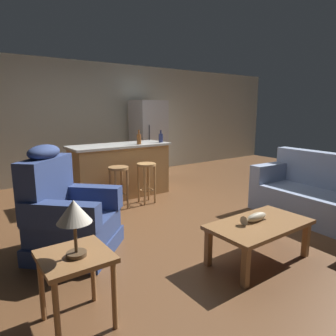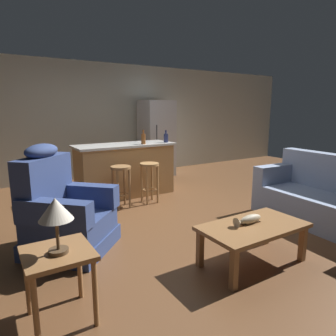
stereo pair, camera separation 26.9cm
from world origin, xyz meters
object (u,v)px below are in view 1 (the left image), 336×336
recliner_near_lamp (67,216)px  bottle_tall_green (161,138)px  bar_stool_left (119,180)px  refrigerator (149,139)px  end_table (76,267)px  bottle_short_amber (139,139)px  coffee_table (259,228)px  kitchen_island (120,170)px  bar_stool_right (146,176)px  fish_figurine (255,218)px  couch (324,197)px  table_lamp (74,214)px

recliner_near_lamp → bottle_tall_green: size_ratio=5.22×
bar_stool_left → bottle_tall_green: bearing=22.5°
refrigerator → end_table: bearing=-127.9°
bottle_short_amber → coffee_table: bearing=-94.2°
end_table → kitchen_island: size_ratio=0.31×
bar_stool_left → bar_stool_right: size_ratio=1.00×
bar_stool_right → fish_figurine: bearing=-92.9°
couch → bar_stool_right: size_ratio=2.86×
couch → table_lamp: size_ratio=4.74×
couch → bottle_short_amber: bottle_short_amber is taller
bottle_tall_green → bottle_short_amber: bearing=-175.4°
coffee_table → end_table: size_ratio=1.96×
kitchen_island → refrigerator: refrigerator is taller
bottle_tall_green → bar_stool_right: bearing=-142.7°
refrigerator → bar_stool_left: bearing=-133.0°
fish_figurine → table_lamp: table_lamp is taller
bottle_tall_green → bottle_short_amber: 0.50m
recliner_near_lamp → refrigerator: 4.04m
bottle_tall_green → refrigerator: bearing=67.0°
coffee_table → fish_figurine: bearing=117.5°
coffee_table → bar_stool_left: (-0.42, 2.38, 0.11)m
coffee_table → recliner_near_lamp: bearing=138.8°
end_table → bar_stool_right: bar_stool_right is taller
bar_stool_left → bar_stool_right: bearing=0.0°
kitchen_island → refrigerator: 1.85m
bottle_tall_green → recliner_near_lamp: bearing=-146.7°
couch → bottle_tall_green: (-1.00, 2.63, 0.70)m
recliner_near_lamp → bottle_short_amber: bottle_short_amber is taller
fish_figurine → bar_stool_right: bar_stool_right is taller
end_table → refrigerator: refrigerator is taller
bottle_tall_green → table_lamp: bearing=-133.4°
kitchen_island → bar_stool_right: size_ratio=2.65×
coffee_table → refrigerator: refrigerator is taller
bar_stool_left → bottle_short_amber: 0.95m
recliner_near_lamp → end_table: recliner_near_lamp is taller
recliner_near_lamp → end_table: bearing=-60.0°
end_table → table_lamp: size_ratio=1.37×
recliner_near_lamp → bar_stool_left: bearing=86.8°
couch → refrigerator: bearing=-80.6°
coffee_table → end_table: bearing=174.9°
couch → table_lamp: (-3.57, -0.08, 0.53)m
coffee_table → refrigerator: bearing=73.0°
recliner_near_lamp → bottle_short_amber: (1.76, 1.44, 0.63)m
coffee_table → bar_stool_left: bar_stool_left is taller
coffee_table → bar_stool_right: bar_stool_right is taller
bar_stool_right → bottle_tall_green: bearing=37.3°
kitchen_island → bottle_tall_green: (0.78, -0.16, 0.56)m
couch → bar_stool_right: bearing=-49.9°
kitchen_island → bar_stool_right: bearing=-75.3°
recliner_near_lamp → bar_stool_right: recliner_near_lamp is taller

